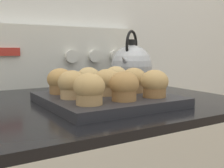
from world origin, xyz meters
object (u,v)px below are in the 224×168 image
muffin_r1_c0 (72,85)px  muffin_r2_c0 (60,81)px  muffin_r0_c2 (154,84)px  muffin_r1_c2 (134,81)px  muffin_r2_c2 (116,78)px  muffin_r0_c0 (89,89)px  muffin_r2_c1 (89,80)px  muffin_r1_c1 (106,83)px  muffin_pan (106,100)px  muffin_r0_c1 (124,87)px  tea_kettle (131,65)px

muffin_r1_c0 → muffin_r2_c0: bearing=88.1°
muffin_r0_c2 → muffin_r1_c2: size_ratio=1.00×
muffin_r2_c2 → muffin_r0_c0: bearing=-135.1°
muffin_r2_c1 → muffin_r0_c0: bearing=-116.4°
muffin_r1_c0 → muffin_r2_c2: size_ratio=1.00×
muffin_r1_c1 → muffin_r2_c0: same height
muffin_pan → muffin_r0_c2: bearing=-43.9°
muffin_r0_c2 → muffin_r1_c1: size_ratio=1.00×
muffin_r2_c0 → muffin_r2_c1: 0.08m
muffin_r1_c1 → muffin_r1_c2: same height
muffin_pan → muffin_r0_c1: (-0.00, -0.08, 0.04)m
muffin_r2_c0 → tea_kettle: (0.34, 0.16, 0.03)m
muffin_r1_c0 → muffin_r2_c0: size_ratio=1.00×
muffin_r0_c1 → muffin_r2_c1: (-0.00, 0.17, 0.00)m
muffin_r1_c2 → muffin_r2_c0: (-0.17, 0.08, 0.00)m
muffin_r0_c1 → muffin_r2_c0: same height
muffin_r2_c0 → muffin_r2_c2: same height
muffin_r1_c2 → muffin_r0_c0: bearing=-153.4°
muffin_r2_c1 → muffin_r0_c1: bearing=-89.9°
muffin_r0_c2 → tea_kettle: bearing=63.1°
muffin_r2_c0 → tea_kettle: tea_kettle is taller
muffin_pan → muffin_r1_c0: 0.10m
muffin_r2_c1 → muffin_r2_c2: size_ratio=1.00×
muffin_r1_c0 → tea_kettle: tea_kettle is taller
muffin_r0_c2 → muffin_r2_c1: bearing=117.5°
muffin_r0_c0 → tea_kettle: size_ratio=0.32×
muffin_pan → tea_kettle: 0.36m
muffin_r0_c2 → tea_kettle: size_ratio=0.32×
muffin_r0_c1 → muffin_r1_c0: bearing=134.5°
muffin_r0_c0 → muffin_r0_c1: same height
muffin_r1_c1 → muffin_r2_c2: same height
muffin_r1_c2 → muffin_r2_c2: 0.08m
muffin_r0_c1 → muffin_pan: bearing=88.5°
muffin_r1_c0 → muffin_r2_c0: (0.00, 0.08, 0.00)m
muffin_r0_c0 → muffin_r1_c2: (0.18, 0.09, 0.00)m
muffin_r2_c1 → muffin_r2_c2: (0.09, 0.00, 0.00)m
muffin_r0_c2 → muffin_r1_c2: (0.00, 0.09, 0.00)m
muffin_r1_c1 → muffin_r2_c2: (0.08, 0.09, 0.00)m
muffin_r1_c0 → muffin_r1_c2: size_ratio=1.00×
muffin_r0_c1 → muffin_r1_c1: bearing=87.9°
tea_kettle → muffin_pan: bearing=-135.8°
muffin_r0_c2 → muffin_r2_c0: size_ratio=1.00×
muffin_r1_c1 → muffin_r0_c2: bearing=-44.1°
muffin_r1_c0 → muffin_r1_c1: bearing=-1.5°
muffin_r0_c2 → muffin_r2_c1: same height
muffin_r1_c0 → muffin_r2_c1: bearing=44.8°
muffin_pan → muffin_r1_c2: muffin_r1_c2 is taller
muffin_r0_c1 → muffin_r2_c2: same height
muffin_r0_c0 → muffin_r1_c1: bearing=43.7°
muffin_r0_c2 → muffin_r2_c0: (-0.17, 0.17, 0.00)m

